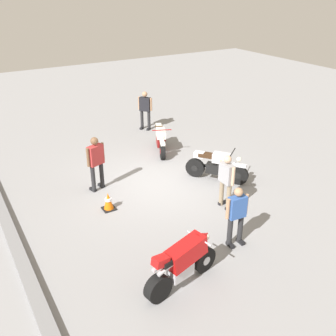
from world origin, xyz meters
TOP-DOWN VIEW (x-y plane):
  - ground_plane at (0.00, 0.00)m, footprint 40.00×40.00m
  - curb_edge at (0.00, 4.60)m, footprint 14.00×0.30m
  - motorcycle_red_sportbike at (-4.28, 1.77)m, footprint 0.73×1.95m
  - motorcycle_silver_cruiser at (-0.79, -1.79)m, footprint 1.74×1.35m
  - motorcycle_cream_vintage at (2.18, -1.42)m, footprint 1.85×1.02m
  - person_in_red_shirt at (0.61, 1.74)m, footprint 0.44×0.66m
  - person_in_black_shirt at (4.67, -2.10)m, footprint 0.57×0.52m
  - person_in_blue_shirt at (-3.74, -0.12)m, footprint 0.33×0.62m
  - person_in_gray_shirt at (-2.27, -0.98)m, footprint 0.64×0.30m
  - traffic_cone at (-0.65, 1.93)m, footprint 0.36×0.36m

SIDE VIEW (x-z plane):
  - ground_plane at x=0.00m, z-range 0.00..0.00m
  - curb_edge at x=0.00m, z-range 0.00..0.15m
  - traffic_cone at x=-0.65m, z-range 0.00..0.53m
  - motorcycle_cream_vintage at x=2.18m, z-range -0.05..1.02m
  - motorcycle_silver_cruiser at x=-0.79m, z-range -0.02..1.06m
  - motorcycle_red_sportbike at x=-4.28m, z-range 0.02..1.17m
  - person_in_blue_shirt at x=-3.74m, z-range 0.09..1.66m
  - person_in_gray_shirt at x=-2.27m, z-range 0.11..1.74m
  - person_in_black_shirt at x=4.67m, z-range 0.12..1.79m
  - person_in_red_shirt at x=0.61m, z-range 0.13..1.88m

